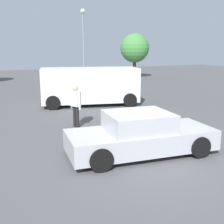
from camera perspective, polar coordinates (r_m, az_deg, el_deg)
The scene contains 6 objects.
ground_plane at distance 8.33m, azimuth 6.17°, elevation -9.19°, with size 80.00×80.00×0.00m, color #515154.
sedan_foreground at distance 8.37m, azimuth 5.84°, elevation -4.75°, with size 4.59×2.28×1.29m.
van_white at distance 15.88m, azimuth -4.53°, elevation 5.55°, with size 5.72×3.36×2.11m.
pedestrian at distance 11.24m, azimuth -7.48°, elevation 2.01°, with size 0.37×0.53×1.73m.
light_post_mid at distance 27.17m, azimuth -5.94°, elevation 15.70°, with size 0.44×0.44×6.81m.
tree_back_left at distance 32.02m, azimuth 4.69°, elevation 12.94°, with size 3.23×3.23×4.93m.
Camera 1 is at (-4.15, -6.53, 3.08)m, focal length 44.49 mm.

